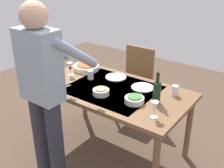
% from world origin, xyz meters
% --- Properties ---
extents(ground_plane, '(6.00, 6.00, 0.00)m').
position_xyz_m(ground_plane, '(0.00, 0.00, 0.00)').
color(ground_plane, brown).
extents(dining_table, '(1.57, 0.86, 0.75)m').
position_xyz_m(dining_table, '(0.00, 0.00, 0.68)').
color(dining_table, brown).
rests_on(dining_table, ground_plane).
extents(chair_near, '(0.40, 0.40, 0.91)m').
position_xyz_m(chair_near, '(0.22, -0.81, 0.53)').
color(chair_near, '#523019').
rests_on(chair_near, ground_plane).
extents(person_server, '(0.42, 0.61, 1.69)m').
position_xyz_m(person_server, '(0.20, 0.69, 0.96)').
color(person_server, '#2D2D38').
rests_on(person_server, ground_plane).
extents(wine_bottle, '(0.07, 0.07, 0.30)m').
position_xyz_m(wine_bottle, '(-0.50, 0.00, 0.86)').
color(wine_bottle, black).
rests_on(wine_bottle, dining_table).
extents(wine_glass_left, '(0.07, 0.07, 0.15)m').
position_xyz_m(wine_glass_left, '(-0.61, 0.24, 0.86)').
color(wine_glass_left, white).
rests_on(wine_glass_left, dining_table).
extents(wine_glass_right, '(0.07, 0.07, 0.15)m').
position_xyz_m(wine_glass_right, '(0.57, 0.00, 0.86)').
color(wine_glass_right, white).
rests_on(wine_glass_right, dining_table).
extents(water_cup_near_left, '(0.07, 0.07, 0.10)m').
position_xyz_m(water_cup_near_left, '(-0.58, -0.24, 0.80)').
color(water_cup_near_left, silver).
rests_on(water_cup_near_left, dining_table).
extents(water_cup_near_right, '(0.07, 0.07, 0.10)m').
position_xyz_m(water_cup_near_right, '(0.33, -0.05, 0.80)').
color(water_cup_near_right, silver).
rests_on(water_cup_near_right, dining_table).
extents(serving_bowl_pasta, '(0.30, 0.30, 0.07)m').
position_xyz_m(serving_bowl_pasta, '(0.54, -0.23, 0.79)').
color(serving_bowl_pasta, silver).
rests_on(serving_bowl_pasta, dining_table).
extents(side_bowl_salad, '(0.18, 0.18, 0.07)m').
position_xyz_m(side_bowl_salad, '(-0.34, 0.12, 0.79)').
color(side_bowl_salad, silver).
rests_on(side_bowl_salad, dining_table).
extents(side_bowl_bread, '(0.16, 0.16, 0.07)m').
position_xyz_m(side_bowl_bread, '(0.01, 0.17, 0.79)').
color(side_bowl_bread, silver).
rests_on(side_bowl_bread, dining_table).
extents(dinner_plate_near, '(0.23, 0.23, 0.01)m').
position_xyz_m(dinner_plate_near, '(0.13, -0.24, 0.76)').
color(dinner_plate_near, silver).
rests_on(dinner_plate_near, dining_table).
extents(dinner_plate_far, '(0.23, 0.23, 0.01)m').
position_xyz_m(dinner_plate_far, '(-0.24, -0.19, 0.76)').
color(dinner_plate_far, silver).
rests_on(dinner_plate_far, dining_table).
extents(table_knife, '(0.07, 0.20, 0.00)m').
position_xyz_m(table_knife, '(0.42, 0.29, 0.76)').
color(table_knife, silver).
rests_on(table_knife, dining_table).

